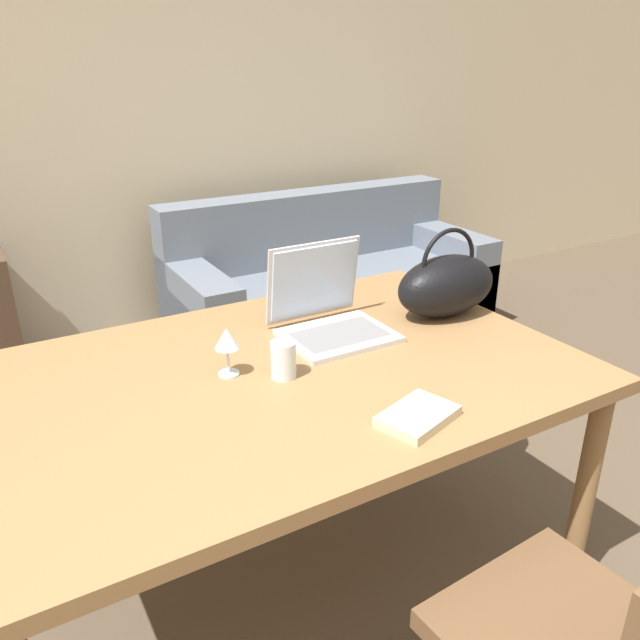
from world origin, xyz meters
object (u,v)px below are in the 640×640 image
at_px(laptop, 327,309).
at_px(wine_glass, 227,341).
at_px(drinking_glass, 283,360).
at_px(handbag, 446,285).
at_px(couch, 329,291).

xyz_separation_m(laptop, wine_glass, (-0.37, -0.12, 0.03)).
bearing_deg(drinking_glass, wine_glass, 145.47).
bearing_deg(drinking_glass, laptop, 38.81).
relative_size(laptop, handbag, 0.87).
distance_m(laptop, handbag, 0.41).
height_order(couch, wine_glass, wine_glass).
distance_m(couch, drinking_glass, 1.98).
bearing_deg(laptop, wine_glass, -162.20).
height_order(couch, drinking_glass, drinking_glass).
xyz_separation_m(laptop, handbag, (0.40, -0.08, 0.03)).
bearing_deg(couch, laptop, -121.56).
height_order(laptop, wine_glass, laptop).
bearing_deg(wine_glass, couch, 50.84).
relative_size(laptop, wine_glass, 2.34).
bearing_deg(handbag, laptop, 168.35).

